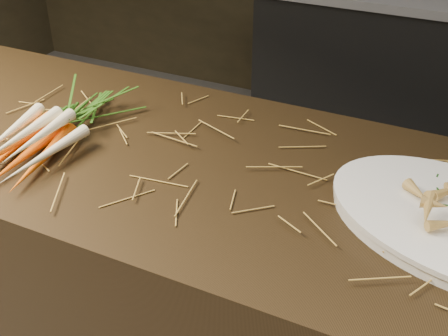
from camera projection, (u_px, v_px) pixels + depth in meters
name	position (u px, v px, depth m)	size (l,w,h in m)	color
main_counter	(223.00, 312.00, 1.46)	(2.40, 0.70, 0.90)	black
back_counter	(441.00, 79.00, 2.79)	(1.82, 0.62, 0.84)	black
straw_bedding	(223.00, 163.00, 1.21)	(1.40, 0.60, 0.02)	#A87635
root_veg_bunch	(60.00, 116.00, 1.32)	(0.21, 0.50, 0.09)	#E55808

